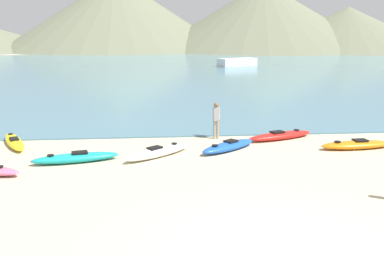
{
  "coord_description": "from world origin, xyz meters",
  "views": [
    {
      "loc": [
        -2.57,
        -8.19,
        4.5
      ],
      "look_at": [
        -0.85,
        10.21,
        0.5
      ],
      "focal_mm": 42.0,
      "sensor_mm": 36.0,
      "label": 1
    }
  ],
  "objects_px": {
    "kayak_on_sand_3": "(280,136)",
    "kayak_on_sand_7": "(14,141)",
    "kayak_on_sand_0": "(228,146)",
    "moored_boat_1": "(237,62)",
    "person_near_waterline": "(216,118)",
    "kayak_on_sand_5": "(357,145)",
    "kayak_on_sand_4": "(158,152)",
    "kayak_on_sand_2": "(75,158)"
  },
  "relations": [
    {
      "from": "kayak_on_sand_3",
      "to": "person_near_waterline",
      "type": "relative_size",
      "value": 2.05
    },
    {
      "from": "kayak_on_sand_2",
      "to": "kayak_on_sand_5",
      "type": "xyz_separation_m",
      "value": [
        10.64,
        0.87,
        -0.0
      ]
    },
    {
      "from": "kayak_on_sand_4",
      "to": "kayak_on_sand_5",
      "type": "height_order",
      "value": "kayak_on_sand_4"
    },
    {
      "from": "kayak_on_sand_5",
      "to": "moored_boat_1",
      "type": "xyz_separation_m",
      "value": [
        3.32,
        41.53,
        0.4
      ]
    },
    {
      "from": "kayak_on_sand_0",
      "to": "kayak_on_sand_5",
      "type": "distance_m",
      "value": 5.03
    },
    {
      "from": "person_near_waterline",
      "to": "kayak_on_sand_3",
      "type": "bearing_deg",
      "value": -7.58
    },
    {
      "from": "kayak_on_sand_0",
      "to": "kayak_on_sand_2",
      "type": "relative_size",
      "value": 0.85
    },
    {
      "from": "kayak_on_sand_7",
      "to": "kayak_on_sand_5",
      "type": "bearing_deg",
      "value": -8.0
    },
    {
      "from": "kayak_on_sand_0",
      "to": "kayak_on_sand_5",
      "type": "bearing_deg",
      "value": -2.62
    },
    {
      "from": "kayak_on_sand_5",
      "to": "person_near_waterline",
      "type": "bearing_deg",
      "value": 157.47
    },
    {
      "from": "kayak_on_sand_0",
      "to": "kayak_on_sand_5",
      "type": "relative_size",
      "value": 0.87
    },
    {
      "from": "kayak_on_sand_0",
      "to": "kayak_on_sand_4",
      "type": "xyz_separation_m",
      "value": [
        -2.72,
        -0.65,
        0.01
      ]
    },
    {
      "from": "kayak_on_sand_5",
      "to": "kayak_on_sand_4",
      "type": "bearing_deg",
      "value": -176.91
    },
    {
      "from": "kayak_on_sand_0",
      "to": "kayak_on_sand_4",
      "type": "relative_size",
      "value": 0.98
    },
    {
      "from": "kayak_on_sand_2",
      "to": "kayak_on_sand_4",
      "type": "xyz_separation_m",
      "value": [
        2.89,
        0.45,
        0.01
      ]
    },
    {
      "from": "kayak_on_sand_3",
      "to": "kayak_on_sand_0",
      "type": "bearing_deg",
      "value": -147.7
    },
    {
      "from": "kayak_on_sand_0",
      "to": "person_near_waterline",
      "type": "relative_size",
      "value": 1.67
    },
    {
      "from": "kayak_on_sand_0",
      "to": "moored_boat_1",
      "type": "xyz_separation_m",
      "value": [
        8.34,
        41.3,
        0.4
      ]
    },
    {
      "from": "kayak_on_sand_4",
      "to": "kayak_on_sand_7",
      "type": "xyz_separation_m",
      "value": [
        -5.77,
        2.32,
        -0.04
      ]
    },
    {
      "from": "kayak_on_sand_7",
      "to": "kayak_on_sand_3",
      "type": "bearing_deg",
      "value": -0.47
    },
    {
      "from": "kayak_on_sand_3",
      "to": "kayak_on_sand_5",
      "type": "height_order",
      "value": "same"
    },
    {
      "from": "kayak_on_sand_4",
      "to": "kayak_on_sand_7",
      "type": "relative_size",
      "value": 0.83
    },
    {
      "from": "person_near_waterline",
      "to": "moored_boat_1",
      "type": "relative_size",
      "value": 0.28
    },
    {
      "from": "kayak_on_sand_5",
      "to": "moored_boat_1",
      "type": "bearing_deg",
      "value": 85.43
    },
    {
      "from": "kayak_on_sand_5",
      "to": "kayak_on_sand_7",
      "type": "distance_m",
      "value": 13.65
    },
    {
      "from": "kayak_on_sand_2",
      "to": "moored_boat_1",
      "type": "xyz_separation_m",
      "value": [
        13.95,
        42.4,
        0.4
      ]
    },
    {
      "from": "kayak_on_sand_3",
      "to": "kayak_on_sand_7",
      "type": "bearing_deg",
      "value": 179.53
    },
    {
      "from": "kayak_on_sand_3",
      "to": "kayak_on_sand_7",
      "type": "height_order",
      "value": "kayak_on_sand_3"
    },
    {
      "from": "kayak_on_sand_7",
      "to": "kayak_on_sand_2",
      "type": "bearing_deg",
      "value": -43.86
    },
    {
      "from": "moored_boat_1",
      "to": "person_near_waterline",
      "type": "bearing_deg",
      "value": -102.25
    },
    {
      "from": "kayak_on_sand_4",
      "to": "kayak_on_sand_2",
      "type": "bearing_deg",
      "value": -171.08
    },
    {
      "from": "kayak_on_sand_0",
      "to": "kayak_on_sand_3",
      "type": "height_order",
      "value": "kayak_on_sand_0"
    },
    {
      "from": "kayak_on_sand_7",
      "to": "person_near_waterline",
      "type": "relative_size",
      "value": 2.05
    },
    {
      "from": "kayak_on_sand_2",
      "to": "moored_boat_1",
      "type": "bearing_deg",
      "value": 71.78
    },
    {
      "from": "kayak_on_sand_5",
      "to": "person_near_waterline",
      "type": "distance_m",
      "value": 5.71
    },
    {
      "from": "kayak_on_sand_0",
      "to": "kayak_on_sand_7",
      "type": "xyz_separation_m",
      "value": [
        -8.49,
        1.67,
        -0.03
      ]
    },
    {
      "from": "kayak_on_sand_5",
      "to": "kayak_on_sand_7",
      "type": "xyz_separation_m",
      "value": [
        -13.52,
        1.9,
        -0.03
      ]
    },
    {
      "from": "moored_boat_1",
      "to": "kayak_on_sand_7",
      "type": "bearing_deg",
      "value": -113.02
    },
    {
      "from": "kayak_on_sand_4",
      "to": "person_near_waterline",
      "type": "relative_size",
      "value": 1.71
    },
    {
      "from": "moored_boat_1",
      "to": "kayak_on_sand_2",
      "type": "bearing_deg",
      "value": -108.22
    },
    {
      "from": "kayak_on_sand_2",
      "to": "kayak_on_sand_7",
      "type": "height_order",
      "value": "kayak_on_sand_2"
    },
    {
      "from": "kayak_on_sand_4",
      "to": "moored_boat_1",
      "type": "relative_size",
      "value": 0.49
    }
  ]
}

